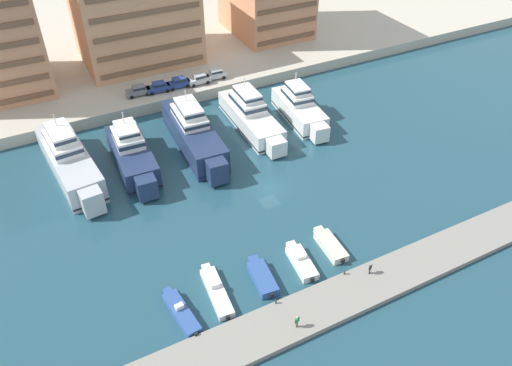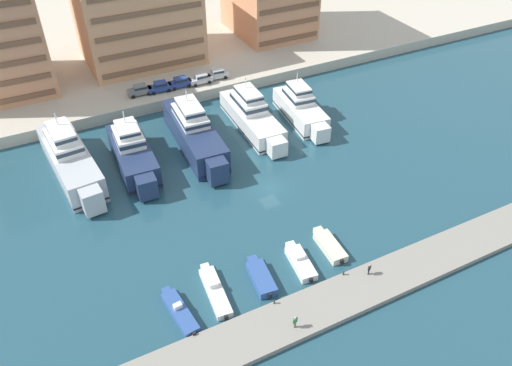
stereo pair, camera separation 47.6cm
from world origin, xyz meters
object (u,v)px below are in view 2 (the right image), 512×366
pedestrian_near_edge (295,321)px  pedestrian_mid_deck (369,268)px  car_silver_center_left (201,79)px  yacht_navy_left (133,153)px  motorboat_white_left (215,291)px  motorboat_cream_center (329,246)px  car_silver_center (217,74)px  yacht_navy_mid_left (195,133)px  car_grey_far_left (140,90)px  yacht_white_center_left (252,115)px  car_blue_mid_left (180,82)px  motorboat_white_center_left (300,262)px  motorboat_blue_far_left (180,312)px  car_blue_left (160,86)px  yacht_silver_far_left (70,159)px  yacht_white_center (301,108)px  motorboat_blue_mid_left (261,277)px

pedestrian_near_edge → pedestrian_mid_deck: size_ratio=1.07×
car_silver_center_left → yacht_navy_left: bearing=-136.5°
motorboat_white_left → motorboat_cream_center: motorboat_white_left is taller
car_silver_center → pedestrian_near_edge: bearing=-104.8°
yacht_navy_mid_left → car_grey_far_left: yacht_navy_mid_left is taller
yacht_white_center_left → car_blue_mid_left: 16.12m
motorboat_white_center_left → motorboat_blue_far_left: bearing=-178.7°
motorboat_white_left → pedestrian_mid_deck: pedestrian_mid_deck is taller
motorboat_white_left → car_grey_far_left: (4.85, 44.00, 2.54)m
yacht_navy_mid_left → motorboat_white_center_left: size_ratio=3.31×
yacht_white_center_left → car_blue_left: 18.01m
yacht_silver_far_left → pedestrian_mid_deck: bearing=-53.3°
yacht_white_center_left → yacht_white_center: bearing=-10.3°
motorboat_white_center_left → motorboat_cream_center: bearing=8.4°
car_silver_center → car_grey_far_left: bearing=178.6°
yacht_navy_left → motorboat_white_center_left: yacht_navy_left is taller
yacht_white_center → car_silver_center_left: size_ratio=3.90×
motorboat_white_center_left → motorboat_cream_center: size_ratio=1.03×
motorboat_white_left → pedestrian_near_edge: size_ratio=4.80×
yacht_silver_far_left → car_blue_left: size_ratio=5.03×
motorboat_blue_far_left → car_silver_center_left: size_ratio=1.73×
yacht_white_center_left → motorboat_white_left: (-18.90, -29.01, -1.71)m
yacht_white_center_left → motorboat_white_left: 34.67m
yacht_white_center_left → motorboat_cream_center: (-3.91, -28.94, -1.65)m
motorboat_white_center_left → car_blue_left: size_ratio=1.52×
car_blue_left → pedestrian_near_edge: size_ratio=2.51×
car_blue_left → car_blue_mid_left: 3.67m
motorboat_white_left → car_silver_center_left: bearing=70.0°
motorboat_cream_center → yacht_white_center_left: bearing=82.3°
yacht_navy_left → motorboat_cream_center: (16.28, -26.93, -1.83)m
car_blue_left → pedestrian_mid_deck: 49.98m
pedestrian_near_edge → pedestrian_mid_deck: bearing=12.1°
motorboat_blue_far_left → car_blue_mid_left: (16.44, 44.49, 2.47)m
motorboat_blue_far_left → motorboat_white_left: size_ratio=0.88×
yacht_silver_far_left → yacht_white_center_left: bearing=-0.3°
car_silver_center_left → motorboat_cream_center: bearing=-91.0°
car_blue_mid_left → motorboat_white_left: bearing=-105.4°
yacht_navy_mid_left → motorboat_white_center_left: yacht_navy_mid_left is taller
motorboat_white_left → car_blue_left: 44.43m
motorboat_blue_mid_left → car_blue_left: bearing=86.2°
motorboat_white_left → pedestrian_near_edge: (5.40, -8.09, 1.22)m
car_blue_left → car_silver_center_left: bearing=-3.2°
yacht_white_center_left → car_blue_mid_left: size_ratio=4.65×
motorboat_white_left → motorboat_white_center_left: motorboat_white_left is taller
yacht_navy_left → yacht_white_center_left: size_ratio=0.89×
pedestrian_mid_deck → motorboat_white_center_left: bearing=138.7°
pedestrian_near_edge → yacht_navy_left: bearing=100.8°
car_grey_far_left → car_silver_center_left: 10.91m
yacht_silver_far_left → yacht_navy_left: (8.37, -2.18, -0.24)m
car_grey_far_left → car_silver_center_left: (10.88, -0.84, 0.00)m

